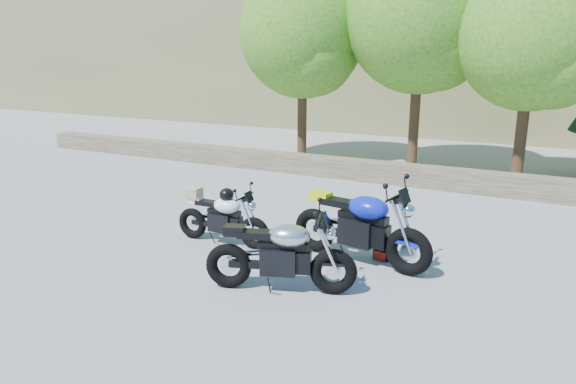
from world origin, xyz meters
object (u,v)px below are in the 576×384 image
Objects in this scene: silver_bike at (281,256)px; white_bike at (222,216)px; backpack at (383,249)px; blue_bike at (360,227)px.

white_bike is (-1.75, 1.16, -0.02)m from silver_bike.
silver_bike is at bearing -35.69° from white_bike.
silver_bike is 1.13× the size of white_bike.
blue_bike is at bearing -123.81° from backpack.
white_bike is at bearing -165.01° from blue_bike.
silver_bike is 0.86× the size of blue_bike.
silver_bike is 1.55m from blue_bike.
blue_bike is 6.63× the size of backpack.
backpack is (2.64, 0.56, -0.31)m from white_bike.
backpack is (0.89, 1.72, -0.33)m from silver_bike.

